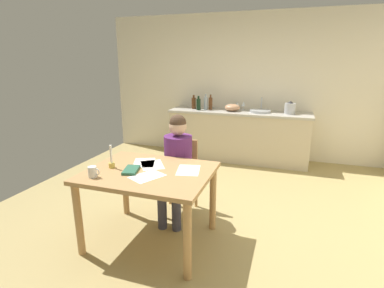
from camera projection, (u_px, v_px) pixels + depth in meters
ground_plane at (203, 218)px, 3.47m from camera, size 5.20×5.20×0.04m
wall_back at (243, 87)px, 5.49m from camera, size 5.20×0.12×2.60m
kitchen_counter at (238, 136)px, 5.39m from camera, size 2.49×0.64×0.90m
dining_table at (149, 181)px, 2.85m from camera, size 1.18×0.94×0.75m
chair_at_table at (180, 173)px, 3.53m from camera, size 0.44×0.44×0.86m
person_seated at (177, 161)px, 3.33m from camera, size 0.36×0.61×1.19m
coffee_mug at (93, 172)px, 2.65m from camera, size 0.12×0.08×0.10m
candlestick at (112, 162)px, 2.88m from camera, size 0.06×0.06×0.23m
book_magazine at (131, 170)px, 2.81m from camera, size 0.18×0.26×0.02m
paper_letter at (188, 170)px, 2.83m from camera, size 0.27×0.33×0.00m
paper_bill at (147, 176)px, 2.68m from camera, size 0.32×0.36×0.00m
paper_envelope at (144, 163)px, 3.04m from camera, size 0.30×0.35×0.00m
paper_receipt at (152, 165)px, 2.97m from camera, size 0.34×0.36×0.00m
sink_unit at (260, 111)px, 5.15m from camera, size 0.36×0.36×0.24m
bottle_oil at (194, 103)px, 5.51m from camera, size 0.08×0.08×0.26m
bottle_vinegar at (198, 104)px, 5.37m from camera, size 0.08×0.08×0.25m
bottle_wine_red at (206, 103)px, 5.39m from camera, size 0.07×0.07×0.28m
bottle_sauce at (211, 103)px, 5.42m from camera, size 0.07×0.07×0.27m
mixing_bowl at (232, 108)px, 5.28m from camera, size 0.27×0.27×0.12m
stovetop_kettle at (290, 108)px, 4.98m from camera, size 0.18×0.18×0.22m
wine_glass_near_sink at (243, 104)px, 5.36m from camera, size 0.07×0.07×0.15m
wine_glass_by_kettle at (237, 104)px, 5.39m from camera, size 0.07×0.07×0.15m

